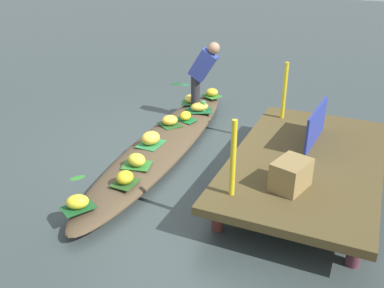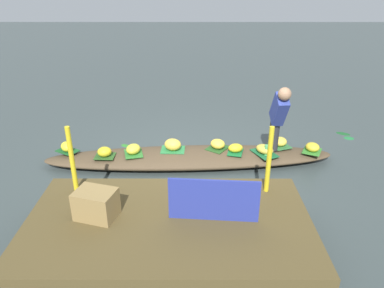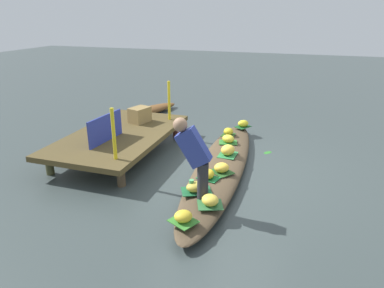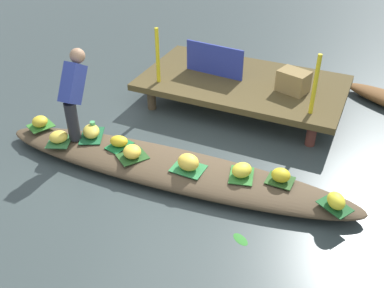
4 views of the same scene
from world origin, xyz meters
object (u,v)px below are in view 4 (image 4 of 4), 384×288
produce_crate (293,81)px  banana_bunch_3 (40,121)px  vendor_boat (170,168)px  water_bottle (93,128)px  banana_bunch_6 (132,152)px  vendor_person (73,90)px  banana_bunch_0 (58,137)px  banana_bunch_5 (281,175)px  banana_bunch_8 (119,141)px  banana_bunch_1 (336,201)px  market_banner (214,60)px  banana_bunch_4 (188,162)px  banana_bunch_2 (242,170)px  banana_bunch_7 (91,131)px

produce_crate → banana_bunch_3: bearing=-145.4°
vendor_boat → water_bottle: size_ratio=26.31×
banana_bunch_6 → produce_crate: size_ratio=0.58×
vendor_person → banana_bunch_3: bearing=-174.2°
banana_bunch_0 → banana_bunch_5: (2.94, 0.41, 0.00)m
banana_bunch_8 → vendor_person: 0.89m
banana_bunch_1 → water_bottle: (-3.31, 0.16, 0.01)m
banana_bunch_8 → market_banner: market_banner is taller
banana_bunch_0 → water_bottle: (0.30, 0.37, 0.01)m
banana_bunch_4 → banana_bunch_6: 0.76m
vendor_person → banana_bunch_6: bearing=-10.6°
banana_bunch_2 → banana_bunch_4: size_ratio=0.91×
banana_bunch_3 → banana_bunch_7: size_ratio=0.75×
banana_bunch_8 → market_banner: 2.23m
banana_bunch_3 → produce_crate: 3.76m
market_banner → vendor_person: bearing=-113.7°
banana_bunch_4 → vendor_person: vendor_person is taller
banana_bunch_4 → water_bottle: banana_bunch_4 is taller
water_bottle → banana_bunch_2: bearing=-1.6°
banana_bunch_0 → banana_bunch_2: size_ratio=0.94×
banana_bunch_6 → banana_bunch_7: 0.79m
banana_bunch_2 → vendor_person: bearing=-179.2°
banana_bunch_3 → banana_bunch_1: bearing=0.0°
banana_bunch_4 → vendor_boat: bearing=169.4°
market_banner → banana_bunch_8: bearing=-98.2°
banana_bunch_1 → market_banner: market_banner is taller
banana_bunch_5 → banana_bunch_8: (-2.15, -0.16, -0.01)m
banana_bunch_5 → market_banner: bearing=130.0°
banana_bunch_1 → banana_bunch_8: (-2.82, 0.03, -0.01)m
vendor_boat → banana_bunch_6: size_ratio=18.98×
banana_bunch_5 → produce_crate: bearing=100.4°
banana_bunch_0 → banana_bunch_4: 1.85m
banana_bunch_2 → banana_bunch_0: bearing=-172.9°
vendor_boat → banana_bunch_0: bearing=-174.7°
vendor_boat → market_banner: 2.26m
banana_bunch_8 → market_banner: bearing=77.2°
banana_bunch_3 → banana_bunch_8: size_ratio=0.97×
banana_bunch_8 → water_bottle: size_ratio=1.32×
banana_bunch_0 → banana_bunch_1: banana_bunch_1 is taller
banana_bunch_2 → produce_crate: 2.05m
banana_bunch_5 → banana_bunch_6: size_ratio=0.89×
water_bottle → vendor_person: bearing=-150.0°
banana_bunch_0 → banana_bunch_1: 3.62m
banana_bunch_8 → water_bottle: bearing=166.1°
banana_bunch_7 → water_bottle: bearing=102.6°
banana_bunch_4 → market_banner: market_banner is taller
water_bottle → market_banner: 2.28m
banana_bunch_0 → banana_bunch_4: (1.84, 0.17, 0.02)m
water_bottle → banana_bunch_0: bearing=-129.1°
banana_bunch_2 → banana_bunch_7: 2.17m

